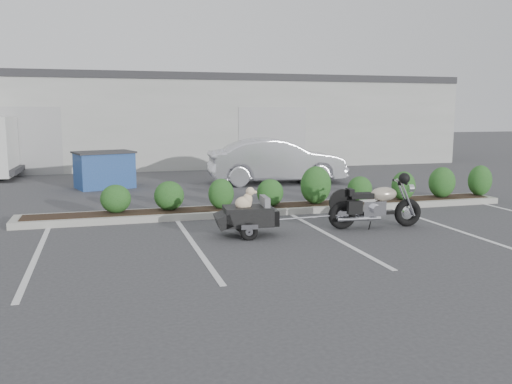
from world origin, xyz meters
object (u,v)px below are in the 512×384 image
object	(u,v)px
motorcycle	(376,206)
dumpster	(104,169)
sedan	(277,161)
pet_trailer	(247,215)

from	to	relation	value
motorcycle	dumpster	distance (m)	9.46
motorcycle	sedan	bearing A→B (deg)	93.35
motorcycle	dumpster	size ratio (longest dim) A/B	1.01
sedan	pet_trailer	bearing A→B (deg)	162.88
pet_trailer	dumpster	world-z (taller)	dumpster
dumpster	sedan	bearing A→B (deg)	-20.95
motorcycle	sedan	world-z (taller)	sedan
motorcycle	pet_trailer	world-z (taller)	motorcycle
pet_trailer	dumpster	bearing A→B (deg)	113.76
sedan	dumpster	world-z (taller)	sedan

